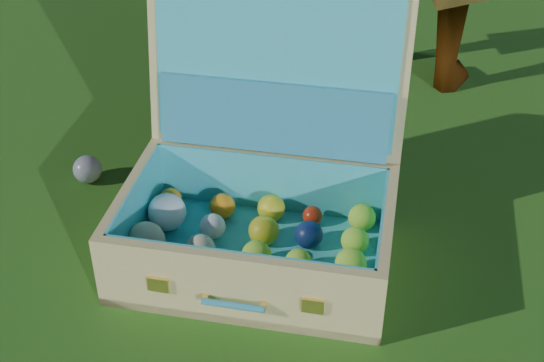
{
  "coord_description": "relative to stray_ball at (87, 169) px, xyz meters",
  "views": [
    {
      "loc": [
        0.88,
        -1.34,
        1.24
      ],
      "look_at": [
        0.2,
        -0.02,
        0.19
      ],
      "focal_mm": 50.0,
      "sensor_mm": 36.0,
      "label": 1
    }
  ],
  "objects": [
    {
      "name": "ground",
      "position": [
        0.4,
        0.01,
        -0.04
      ],
      "size": [
        60.0,
        60.0,
        0.0
      ],
      "primitive_type": "plane",
      "color": "#215114",
      "rests_on": "ground"
    },
    {
      "name": "suitcase",
      "position": [
        0.56,
        -0.01,
        0.13
      ],
      "size": [
        0.77,
        0.7,
        0.62
      ],
      "rotation": [
        0.0,
        0.0,
        0.28
      ],
      "color": "#D4BB72",
      "rests_on": "ground"
    },
    {
      "name": "stray_ball",
      "position": [
        0.0,
        0.0,
        0.0
      ],
      "size": [
        0.08,
        0.08,
        0.08
      ],
      "primitive_type": "sphere",
      "color": "teal",
      "rests_on": "ground"
    }
  ]
}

